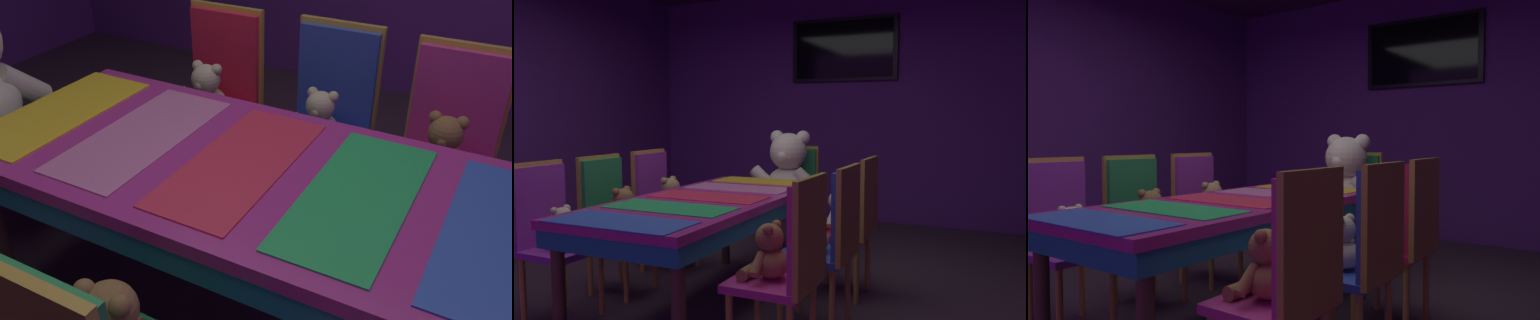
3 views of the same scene
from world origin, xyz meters
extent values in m
plane|color=#3F2D38|center=(0.00, 0.00, 0.00)|extent=(7.90, 7.90, 0.00)
cube|color=#B22D8C|center=(0.00, 0.00, 0.71)|extent=(0.90, 2.00, 0.05)
cube|color=teal|center=(0.00, 0.00, 0.64)|extent=(0.88, 1.96, 0.10)
cylinder|color=#4C3826|center=(0.38, 0.90, 0.34)|extent=(0.07, 0.07, 0.69)
cylinder|color=#4C3826|center=(0.38, -0.90, 0.34)|extent=(0.07, 0.07, 0.69)
cube|color=blue|center=(0.00, -0.85, 0.74)|extent=(0.77, 0.32, 0.01)
cube|color=green|center=(0.00, -0.42, 0.74)|extent=(0.77, 0.32, 0.01)
cube|color=#E52D4C|center=(0.00, 0.00, 0.74)|extent=(0.77, 0.32, 0.01)
cube|color=pink|center=(0.00, 0.42, 0.74)|extent=(0.77, 0.32, 0.01)
cube|color=yellow|center=(0.00, 0.85, 0.74)|extent=(0.77, 0.32, 0.01)
sphere|color=olive|center=(-0.70, -0.01, 0.68)|extent=(0.15, 0.15, 0.15)
sphere|color=#AE7747|center=(-0.64, -0.01, 0.67)|extent=(0.06, 0.06, 0.06)
sphere|color=olive|center=(-0.71, 0.05, 0.74)|extent=(0.06, 0.06, 0.06)
sphere|color=olive|center=(-0.71, -0.07, 0.74)|extent=(0.06, 0.06, 0.06)
cylinder|color=tan|center=(-0.61, 0.53, 0.49)|extent=(0.07, 0.15, 0.07)
cube|color=#CC338C|center=(0.71, -0.56, 0.44)|extent=(0.40, 0.40, 0.04)
cube|color=#CC338C|center=(0.89, -0.56, 0.71)|extent=(0.05, 0.38, 0.50)
cube|color=gold|center=(0.92, -0.56, 0.71)|extent=(0.03, 0.41, 0.55)
cylinder|color=gold|center=(0.87, -0.40, 0.21)|extent=(0.04, 0.04, 0.42)
cylinder|color=gold|center=(0.87, -0.72, 0.21)|extent=(0.04, 0.04, 0.42)
cylinder|color=gold|center=(0.55, -0.40, 0.21)|extent=(0.04, 0.04, 0.42)
cylinder|color=gold|center=(0.55, -0.72, 0.21)|extent=(0.04, 0.04, 0.42)
ellipsoid|color=olive|center=(0.71, -0.56, 0.54)|extent=(0.18, 0.18, 0.14)
sphere|color=olive|center=(0.70, -0.56, 0.67)|extent=(0.14, 0.14, 0.14)
sphere|color=#AE7747|center=(0.65, -0.56, 0.66)|extent=(0.05, 0.05, 0.05)
sphere|color=olive|center=(0.71, -0.62, 0.72)|extent=(0.05, 0.05, 0.05)
sphere|color=olive|center=(0.71, -0.51, 0.72)|extent=(0.05, 0.05, 0.05)
cylinder|color=olive|center=(0.68, -0.65, 0.55)|extent=(0.05, 0.13, 0.12)
cylinder|color=olive|center=(0.68, -0.47, 0.55)|extent=(0.05, 0.13, 0.12)
cylinder|color=olive|center=(0.60, -0.61, 0.49)|extent=(0.06, 0.13, 0.06)
cylinder|color=olive|center=(0.60, -0.52, 0.49)|extent=(0.06, 0.13, 0.06)
cube|color=#2D47B2|center=(0.74, 0.00, 0.44)|extent=(0.40, 0.40, 0.04)
cube|color=#2D47B2|center=(0.92, 0.00, 0.71)|extent=(0.05, 0.38, 0.50)
cube|color=gold|center=(0.95, 0.00, 0.71)|extent=(0.03, 0.41, 0.55)
cylinder|color=gold|center=(0.90, 0.16, 0.21)|extent=(0.04, 0.04, 0.42)
cylinder|color=gold|center=(0.90, -0.16, 0.21)|extent=(0.04, 0.04, 0.42)
cylinder|color=gold|center=(0.58, 0.16, 0.21)|extent=(0.04, 0.04, 0.42)
cylinder|color=gold|center=(0.58, -0.16, 0.21)|extent=(0.04, 0.04, 0.42)
ellipsoid|color=beige|center=(0.74, 0.00, 0.53)|extent=(0.17, 0.17, 0.13)
sphere|color=beige|center=(0.73, 0.00, 0.65)|extent=(0.13, 0.13, 0.13)
sphere|color=#FDDCAD|center=(0.68, 0.00, 0.64)|extent=(0.05, 0.05, 0.05)
sphere|color=beige|center=(0.74, -0.05, 0.70)|extent=(0.05, 0.05, 0.05)
sphere|color=beige|center=(0.74, 0.05, 0.70)|extent=(0.05, 0.05, 0.05)
cylinder|color=beige|center=(0.71, -0.09, 0.55)|extent=(0.05, 0.12, 0.11)
cylinder|color=beige|center=(0.71, 0.08, 0.55)|extent=(0.05, 0.12, 0.11)
cylinder|color=beige|center=(0.63, -0.05, 0.49)|extent=(0.06, 0.12, 0.06)
cylinder|color=beige|center=(0.63, 0.04, 0.49)|extent=(0.06, 0.12, 0.06)
cube|color=red|center=(0.72, 0.60, 0.44)|extent=(0.40, 0.40, 0.04)
cube|color=red|center=(0.90, 0.60, 0.71)|extent=(0.05, 0.38, 0.50)
cube|color=gold|center=(0.92, 0.60, 0.71)|extent=(0.03, 0.41, 0.55)
cylinder|color=gold|center=(0.88, 0.76, 0.21)|extent=(0.04, 0.04, 0.42)
cylinder|color=gold|center=(0.88, 0.44, 0.21)|extent=(0.04, 0.04, 0.42)
cylinder|color=gold|center=(0.56, 0.76, 0.21)|extent=(0.04, 0.04, 0.42)
cylinder|color=gold|center=(0.56, 0.44, 0.21)|extent=(0.04, 0.04, 0.42)
ellipsoid|color=beige|center=(0.72, 0.60, 0.54)|extent=(0.18, 0.18, 0.15)
sphere|color=beige|center=(0.71, 0.60, 0.67)|extent=(0.15, 0.15, 0.15)
sphere|color=#FDDCAD|center=(0.66, 0.60, 0.66)|extent=(0.05, 0.05, 0.05)
sphere|color=beige|center=(0.72, 0.55, 0.73)|extent=(0.05, 0.05, 0.05)
sphere|color=beige|center=(0.72, 0.66, 0.73)|extent=(0.05, 0.05, 0.05)
cylinder|color=beige|center=(0.68, 0.51, 0.56)|extent=(0.05, 0.13, 0.12)
cylinder|color=beige|center=(0.68, 0.69, 0.56)|extent=(0.05, 0.13, 0.12)
cylinder|color=beige|center=(0.60, 0.56, 0.49)|extent=(0.06, 0.14, 0.06)
cylinder|color=beige|center=(0.60, 0.65, 0.49)|extent=(0.06, 0.14, 0.06)
cylinder|color=gold|center=(0.16, 1.58, 0.21)|extent=(0.04, 0.04, 0.42)
cylinder|color=gold|center=(0.16, 1.26, 0.21)|extent=(0.04, 0.04, 0.42)
cylinder|color=silver|center=(0.21, 1.33, 0.68)|extent=(0.30, 0.12, 0.28)
cylinder|color=silver|center=(0.11, 1.15, 0.53)|extent=(0.31, 0.14, 0.14)
cylinder|color=silver|center=(-0.11, 1.15, 0.53)|extent=(0.31, 0.14, 0.14)
camera|label=1|loc=(-1.38, -0.80, 1.72)|focal=38.11mm
camera|label=2|loc=(1.72, -2.81, 1.28)|focal=35.45mm
camera|label=3|loc=(1.84, -2.03, 1.09)|focal=33.43mm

